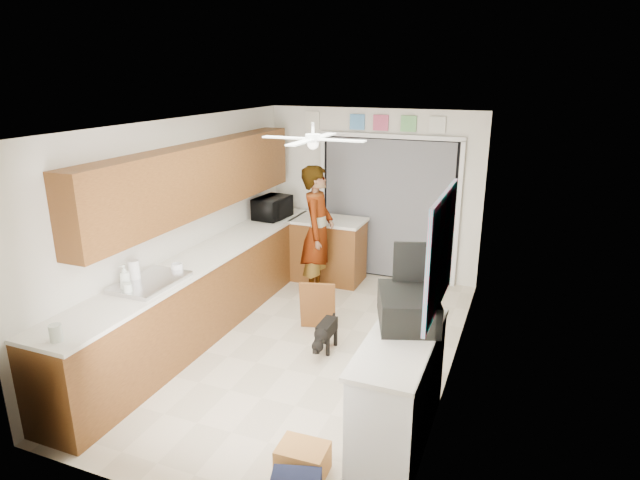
% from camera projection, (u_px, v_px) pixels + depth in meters
% --- Properties ---
extents(floor, '(5.00, 5.00, 0.00)m').
position_uv_depth(floor, '(307.00, 345.00, 6.11)').
color(floor, beige).
rests_on(floor, ground).
extents(ceiling, '(5.00, 5.00, 0.00)m').
position_uv_depth(ceiling, '(305.00, 123.00, 5.36)').
color(ceiling, white).
rests_on(ceiling, ground).
extents(wall_back, '(3.20, 0.00, 3.20)m').
position_uv_depth(wall_back, '(372.00, 194.00, 7.95)').
color(wall_back, silver).
rests_on(wall_back, ground).
extents(wall_front, '(3.20, 0.00, 3.20)m').
position_uv_depth(wall_front, '(157.00, 348.00, 3.53)').
color(wall_front, silver).
rests_on(wall_front, ground).
extents(wall_left, '(0.00, 5.00, 5.00)m').
position_uv_depth(wall_left, '(182.00, 226.00, 6.31)').
color(wall_left, silver).
rests_on(wall_left, ground).
extents(wall_right, '(0.00, 5.00, 5.00)m').
position_uv_depth(wall_right, '(458.00, 260.00, 5.17)').
color(wall_right, silver).
rests_on(wall_right, ground).
extents(left_base_cabinets, '(0.60, 4.80, 0.90)m').
position_uv_depth(left_base_cabinets, '(208.00, 292.00, 6.44)').
color(left_base_cabinets, brown).
rests_on(left_base_cabinets, floor).
extents(left_countertop, '(0.62, 4.80, 0.04)m').
position_uv_depth(left_countertop, '(206.00, 256.00, 6.29)').
color(left_countertop, white).
rests_on(left_countertop, left_base_cabinets).
extents(upper_cabinets, '(0.32, 4.00, 0.80)m').
position_uv_depth(upper_cabinets, '(200.00, 178.00, 6.26)').
color(upper_cabinets, brown).
rests_on(upper_cabinets, wall_left).
extents(sink_basin, '(0.50, 0.76, 0.06)m').
position_uv_depth(sink_basin, '(150.00, 283.00, 5.40)').
color(sink_basin, silver).
rests_on(sink_basin, left_countertop).
extents(faucet, '(0.03, 0.03, 0.22)m').
position_uv_depth(faucet, '(134.00, 272.00, 5.44)').
color(faucet, silver).
rests_on(faucet, left_countertop).
extents(peninsula_base, '(1.00, 0.60, 0.90)m').
position_uv_depth(peninsula_base, '(329.00, 251.00, 7.93)').
color(peninsula_base, brown).
rests_on(peninsula_base, floor).
extents(peninsula_top, '(1.04, 0.64, 0.04)m').
position_uv_depth(peninsula_top, '(329.00, 221.00, 7.79)').
color(peninsula_top, white).
rests_on(peninsula_top, peninsula_base).
extents(back_opening_recess, '(2.00, 0.06, 2.10)m').
position_uv_depth(back_opening_recess, '(388.00, 209.00, 7.90)').
color(back_opening_recess, black).
rests_on(back_opening_recess, wall_back).
extents(curtain_panel, '(1.90, 0.03, 2.05)m').
position_uv_depth(curtain_panel, '(387.00, 210.00, 7.86)').
color(curtain_panel, slate).
rests_on(curtain_panel, wall_back).
extents(door_trim_left, '(0.06, 0.04, 2.10)m').
position_uv_depth(door_trim_left, '(323.00, 204.00, 8.23)').
color(door_trim_left, white).
rests_on(door_trim_left, wall_back).
extents(door_trim_right, '(0.06, 0.04, 2.10)m').
position_uv_depth(door_trim_right, '(458.00, 216.00, 7.51)').
color(door_trim_right, white).
rests_on(door_trim_right, wall_back).
extents(door_trim_head, '(2.10, 0.04, 0.06)m').
position_uv_depth(door_trim_head, '(390.00, 136.00, 7.55)').
color(door_trim_head, white).
rests_on(door_trim_head, wall_back).
extents(header_frame_1, '(0.22, 0.02, 0.22)m').
position_uv_depth(header_frame_1, '(357.00, 122.00, 7.70)').
color(header_frame_1, '#5195D9').
rests_on(header_frame_1, wall_back).
extents(header_frame_2, '(0.22, 0.02, 0.22)m').
position_uv_depth(header_frame_2, '(381.00, 123.00, 7.57)').
color(header_frame_2, '#CD4C71').
rests_on(header_frame_2, wall_back).
extents(header_frame_3, '(0.22, 0.02, 0.22)m').
position_uv_depth(header_frame_3, '(409.00, 124.00, 7.43)').
color(header_frame_3, '#68B668').
rests_on(header_frame_3, wall_back).
extents(header_frame_4, '(0.22, 0.02, 0.22)m').
position_uv_depth(header_frame_4, '(437.00, 125.00, 7.29)').
color(header_frame_4, silver).
rests_on(header_frame_4, wall_back).
extents(route66_sign, '(0.22, 0.02, 0.26)m').
position_uv_depth(route66_sign, '(312.00, 120.00, 7.95)').
color(route66_sign, silver).
rests_on(route66_sign, wall_back).
extents(right_counter_base, '(0.50, 1.40, 0.90)m').
position_uv_depth(right_counter_base, '(399.00, 392.00, 4.44)').
color(right_counter_base, white).
rests_on(right_counter_base, floor).
extents(right_counter_top, '(0.54, 1.44, 0.04)m').
position_uv_depth(right_counter_top, '(401.00, 341.00, 4.30)').
color(right_counter_top, white).
rests_on(right_counter_top, right_counter_base).
extents(abstract_painting, '(0.03, 1.15, 0.95)m').
position_uv_depth(abstract_painting, '(441.00, 252.00, 4.17)').
color(abstract_painting, '#DD518B').
rests_on(abstract_painting, wall_right).
extents(ceiling_fan, '(1.14, 1.14, 0.24)m').
position_uv_depth(ceiling_fan, '(313.00, 139.00, 5.59)').
color(ceiling_fan, white).
rests_on(ceiling_fan, ceiling).
extents(microwave, '(0.43, 0.60, 0.32)m').
position_uv_depth(microwave, '(272.00, 208.00, 7.79)').
color(microwave, black).
rests_on(microwave, left_countertop).
extents(soap_bottle, '(0.14, 0.14, 0.28)m').
position_uv_depth(soap_bottle, '(125.00, 278.00, 5.18)').
color(soap_bottle, silver).
rests_on(soap_bottle, left_countertop).
extents(cup, '(0.13, 0.13, 0.10)m').
position_uv_depth(cup, '(177.00, 268.00, 5.70)').
color(cup, white).
rests_on(cup, left_countertop).
extents(jar_a, '(0.13, 0.13, 0.14)m').
position_uv_depth(jar_a, '(56.00, 333.00, 4.25)').
color(jar_a, silver).
rests_on(jar_a, left_countertop).
extents(jar_b, '(0.10, 0.10, 0.12)m').
position_uv_depth(jar_b, '(128.00, 290.00, 5.10)').
color(jar_b, silver).
rests_on(jar_b, left_countertop).
extents(paper_towel_roll, '(0.13, 0.13, 0.24)m').
position_uv_depth(paper_towel_roll, '(134.00, 272.00, 5.41)').
color(paper_towel_roll, white).
rests_on(paper_towel_roll, left_countertop).
extents(suitcase, '(0.66, 0.76, 0.27)m').
position_uv_depth(suitcase, '(408.00, 308.00, 4.54)').
color(suitcase, black).
rests_on(suitcase, right_counter_top).
extents(suitcase_rim, '(0.61, 0.69, 0.02)m').
position_uv_depth(suitcase_rim, '(407.00, 320.00, 4.57)').
color(suitcase_rim, yellow).
rests_on(suitcase_rim, suitcase).
extents(suitcase_lid, '(0.41, 0.17, 0.50)m').
position_uv_depth(suitcase_lid, '(417.00, 269.00, 4.72)').
color(suitcase_lid, black).
rests_on(suitcase_lid, suitcase).
extents(cardboard_box, '(0.39, 0.30, 0.24)m').
position_uv_depth(cardboard_box, '(303.00, 460.00, 4.14)').
color(cardboard_box, '#C7853E').
rests_on(cardboard_box, floor).
extents(cabinet_door_panel, '(0.45, 0.27, 0.63)m').
position_uv_depth(cabinet_door_panel, '(318.00, 306.00, 6.39)').
color(cabinet_door_panel, brown).
rests_on(cabinet_door_panel, floor).
extents(man, '(0.54, 0.72, 1.83)m').
position_uv_depth(man, '(318.00, 232.00, 7.25)').
color(man, white).
rests_on(man, floor).
extents(dog, '(0.21, 0.49, 0.38)m').
position_uv_depth(dog, '(327.00, 334.00, 5.97)').
color(dog, black).
rests_on(dog, floor).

